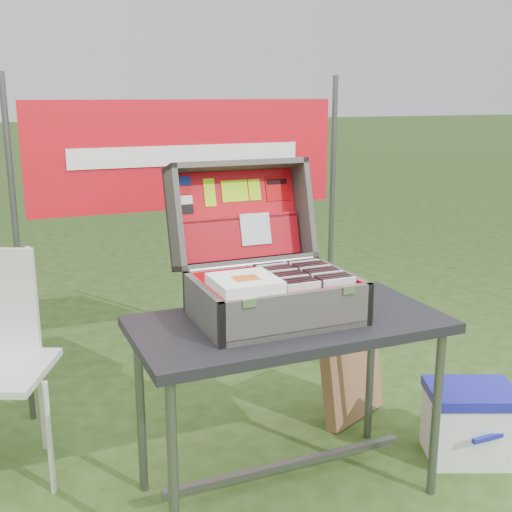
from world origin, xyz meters
name	(u,v)px	position (x,y,z in m)	size (l,w,h in m)	color
ground	(275,501)	(0.00, 0.00, 0.00)	(80.00, 80.00, 0.00)	#294313
table	(288,408)	(0.08, 0.04, 0.38)	(1.21, 0.60, 0.75)	black
table_top	(289,325)	(0.08, 0.04, 0.73)	(1.21, 0.60, 0.04)	black
table_leg_fl	(173,475)	(-0.47, -0.20, 0.36)	(0.04, 0.04, 0.71)	#59595B
table_leg_fr	(436,414)	(0.62, -0.20, 0.36)	(0.04, 0.04, 0.71)	#59595B
table_leg_bl	(141,411)	(-0.47, 0.28, 0.36)	(0.04, 0.04, 0.71)	#59595B
table_leg_br	(370,368)	(0.62, 0.28, 0.36)	(0.04, 0.04, 0.71)	#59595B
table_brace	(287,465)	(0.08, 0.04, 0.12)	(1.06, 0.03, 0.03)	#59595B
suitcase	(269,245)	(0.03, 0.14, 1.03)	(0.61, 0.60, 0.56)	#5E5C56
suitcase_base_bottom	(275,315)	(0.03, 0.08, 0.77)	(0.61, 0.44, 0.02)	#5E5C56
suitcase_base_wall_front	(299,314)	(0.03, -0.13, 0.83)	(0.61, 0.02, 0.16)	#5E5C56
suitcase_base_wall_back	(255,284)	(0.03, 0.29, 0.83)	(0.61, 0.02, 0.16)	#5E5C56
suitcase_base_wall_left	(203,308)	(-0.26, 0.08, 0.83)	(0.02, 0.44, 0.16)	#5E5C56
suitcase_base_wall_right	(341,289)	(0.32, 0.08, 0.83)	(0.02, 0.44, 0.16)	#5E5C56
suitcase_liner_floor	(275,311)	(0.03, 0.08, 0.78)	(0.56, 0.39, 0.01)	red
suitcase_latch_left	(249,303)	(-0.16, -0.14, 0.91)	(0.05, 0.01, 0.03)	silver
suitcase_latch_right	(349,290)	(0.23, -0.14, 0.91)	(0.05, 0.01, 0.03)	silver
suitcase_hinge	(253,264)	(0.03, 0.30, 0.92)	(0.02, 0.02, 0.55)	silver
suitcase_lid_back	(235,215)	(0.03, 0.50, 1.09)	(0.61, 0.44, 0.02)	#5E5C56
suitcase_lid_rim_far	(236,166)	(0.03, 0.49, 1.30)	(0.61, 0.02, 0.16)	#5E5C56
suitcase_lid_rim_near	(246,262)	(0.03, 0.38, 0.91)	(0.61, 0.02, 0.16)	#5E5C56
suitcase_lid_rim_left	(174,219)	(-0.26, 0.43, 1.11)	(0.02, 0.44, 0.16)	#5E5C56
suitcase_lid_rim_right	(303,209)	(0.32, 0.43, 1.11)	(0.02, 0.44, 0.16)	#5E5C56
suitcase_lid_liner	(237,215)	(0.03, 0.49, 1.09)	(0.56, 0.38, 0.01)	red
suitcase_liner_wall_front	(297,310)	(0.03, -0.11, 0.85)	(0.56, 0.01, 0.14)	red
suitcase_liner_wall_back	(256,282)	(0.03, 0.27, 0.85)	(0.56, 0.01, 0.14)	red
suitcase_liner_wall_left	(207,304)	(-0.25, 0.08, 0.85)	(0.01, 0.39, 0.14)	red
suitcase_liner_wall_right	(338,287)	(0.31, 0.08, 0.85)	(0.01, 0.39, 0.14)	red
suitcase_lid_pocket	(241,238)	(0.03, 0.44, 1.00)	(0.54, 0.17, 0.03)	maroon
suitcase_pocket_edge	(239,218)	(0.03, 0.46, 1.08)	(0.53, 0.02, 0.02)	maroon
suitcase_pocket_cd	(255,229)	(0.10, 0.43, 1.03)	(0.14, 0.14, 0.01)	silver
lid_sticker_cc_a	(184,181)	(-0.19, 0.52, 1.25)	(0.06, 0.04, 0.00)	#1933B2
lid_sticker_cc_b	(185,190)	(-0.19, 0.51, 1.21)	(0.06, 0.04, 0.00)	#BE0607
lid_sticker_cc_c	(186,200)	(-0.19, 0.50, 1.17)	(0.06, 0.04, 0.00)	white
lid_sticker_cc_d	(187,209)	(-0.19, 0.49, 1.13)	(0.06, 0.04, 0.00)	black
lid_card_neon_tall	(210,193)	(-0.08, 0.51, 1.19)	(0.05, 0.12, 0.00)	#A9F108
lid_card_neon_main	(235,191)	(0.03, 0.51, 1.19)	(0.12, 0.09, 0.00)	#A9F108
lid_card_neon_small	(254,190)	(0.12, 0.51, 1.19)	(0.05, 0.09, 0.00)	#A9F108
lid_sticker_band	(277,188)	(0.23, 0.51, 1.19)	(0.11, 0.11, 0.00)	#BE0607
lid_sticker_band_bar	(276,182)	(0.23, 0.52, 1.22)	(0.10, 0.02, 0.00)	black
cd_left_0	(304,303)	(0.07, -0.09, 0.86)	(0.14, 0.01, 0.15)	silver
cd_left_1	(301,301)	(0.07, -0.06, 0.86)	(0.14, 0.01, 0.15)	black
cd_left_2	(298,300)	(0.07, -0.04, 0.86)	(0.14, 0.01, 0.15)	black
cd_left_3	(295,298)	(0.07, -0.02, 0.86)	(0.14, 0.01, 0.15)	black
cd_left_4	(292,296)	(0.07, 0.01, 0.86)	(0.14, 0.01, 0.15)	silver
cd_left_5	(289,294)	(0.07, 0.03, 0.86)	(0.14, 0.01, 0.15)	black
cd_left_6	(287,292)	(0.07, 0.06, 0.86)	(0.14, 0.01, 0.15)	black
cd_left_7	(284,291)	(0.07, 0.08, 0.86)	(0.14, 0.01, 0.15)	black
cd_left_8	(282,289)	(0.07, 0.10, 0.86)	(0.14, 0.01, 0.15)	silver
cd_left_9	(279,287)	(0.07, 0.13, 0.86)	(0.14, 0.01, 0.15)	black
cd_left_10	(276,286)	(0.07, 0.15, 0.86)	(0.14, 0.01, 0.15)	black
cd_left_11	(274,284)	(0.07, 0.18, 0.86)	(0.14, 0.01, 0.15)	black
cd_left_12	(271,283)	(0.07, 0.20, 0.86)	(0.14, 0.01, 0.15)	silver
cd_left_13	(269,281)	(0.07, 0.22, 0.86)	(0.14, 0.01, 0.15)	black
cd_right_0	(339,298)	(0.22, -0.09, 0.86)	(0.14, 0.01, 0.15)	silver
cd_right_1	(336,297)	(0.22, -0.06, 0.86)	(0.14, 0.01, 0.15)	black
cd_right_2	(333,295)	(0.22, -0.04, 0.86)	(0.14, 0.01, 0.15)	black
cd_right_3	(330,293)	(0.22, -0.02, 0.86)	(0.14, 0.01, 0.15)	black
cd_right_4	(327,291)	(0.22, 0.01, 0.86)	(0.14, 0.01, 0.15)	silver
cd_right_5	(324,290)	(0.22, 0.03, 0.86)	(0.14, 0.01, 0.15)	black
cd_right_6	(321,288)	(0.22, 0.06, 0.86)	(0.14, 0.01, 0.15)	black
cd_right_7	(318,286)	(0.22, 0.08, 0.86)	(0.14, 0.01, 0.15)	black
cd_right_8	(315,285)	(0.22, 0.10, 0.86)	(0.14, 0.01, 0.15)	silver
cd_right_9	(312,283)	(0.22, 0.13, 0.86)	(0.14, 0.01, 0.15)	black
cd_right_10	(309,282)	(0.22, 0.15, 0.86)	(0.14, 0.01, 0.15)	black
cd_right_11	(307,280)	(0.22, 0.18, 0.86)	(0.14, 0.01, 0.15)	black
cd_right_12	(304,279)	(0.22, 0.20, 0.86)	(0.14, 0.01, 0.15)	silver
cd_right_13	(301,277)	(0.22, 0.22, 0.86)	(0.14, 0.01, 0.15)	black
songbook_0	(245,288)	(-0.13, 0.00, 0.92)	(0.23, 0.23, 0.01)	white
songbook_1	(245,286)	(-0.13, 0.00, 0.92)	(0.23, 0.23, 0.01)	white
songbook_2	(245,285)	(-0.13, 0.00, 0.93)	(0.23, 0.23, 0.01)	white
songbook_3	(245,284)	(-0.13, 0.00, 0.93)	(0.23, 0.23, 0.01)	white
songbook_4	(245,282)	(-0.13, 0.00, 0.94)	(0.23, 0.23, 0.01)	white
songbook_5	(245,281)	(-0.13, 0.00, 0.94)	(0.23, 0.23, 0.01)	white
songbook_6	(245,280)	(-0.13, 0.00, 0.95)	(0.23, 0.23, 0.01)	white
songbook_7	(245,278)	(-0.13, 0.00, 0.95)	(0.23, 0.23, 0.01)	white
songbook_graphic	(246,278)	(-0.13, -0.01, 0.96)	(0.09, 0.07, 0.00)	#D85919
cooler	(469,423)	(0.94, -0.03, 0.17)	(0.38, 0.29, 0.34)	white
cooler_body	(469,427)	(0.94, -0.03, 0.15)	(0.36, 0.27, 0.29)	white
cooler_lid	(472,393)	(0.94, -0.03, 0.31)	(0.38, 0.29, 0.05)	#191C98
cooler_handle	(494,436)	(0.94, -0.19, 0.18)	(0.23, 0.02, 0.02)	#191C98
chair_leg_fr	(49,438)	(-0.82, 0.41, 0.25)	(0.02, 0.02, 0.50)	silver
chair_leg_br	(41,399)	(-0.82, 0.78, 0.25)	(0.02, 0.02, 0.50)	silver
chair_upright_right	(32,298)	(-0.82, 0.81, 0.73)	(0.02, 0.02, 0.46)	silver
cardboard_box	(352,377)	(0.65, 0.50, 0.22)	(0.41, 0.06, 0.43)	#A36E49
banner_post_left	(18,256)	(-0.85, 1.10, 0.85)	(0.03, 0.03, 1.70)	#59595B
banner_post_right	(331,228)	(0.85, 1.10, 0.85)	(0.03, 0.03, 1.70)	#59595B
banner	(188,155)	(0.00, 1.09, 1.30)	(1.60, 0.01, 0.55)	red
banner_text	(189,155)	(0.00, 1.08, 1.30)	(1.20, 0.00, 0.10)	white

